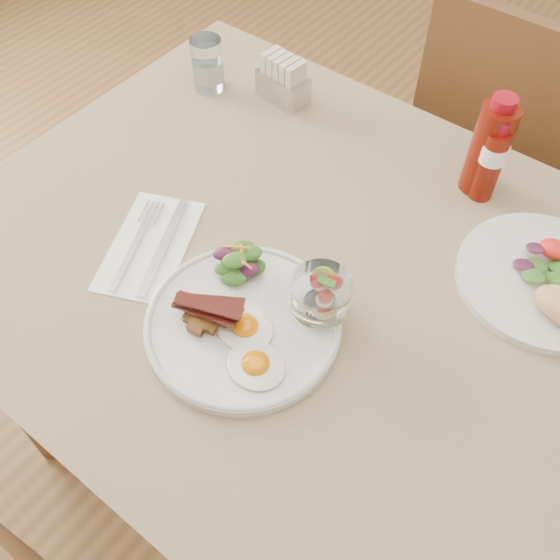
{
  "coord_description": "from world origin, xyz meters",
  "views": [
    {
      "loc": [
        0.24,
        -0.5,
        1.5
      ],
      "look_at": [
        -0.08,
        -0.09,
        0.82
      ],
      "focal_mm": 40.0,
      "sensor_mm": 36.0,
      "label": 1
    }
  ],
  "objects_px": {
    "fruit_cup": "(321,294)",
    "water_glass": "(208,67)",
    "main_plate": "(243,324)",
    "second_plate": "(552,286)",
    "table": "(355,329)",
    "chair_far": "(510,168)",
    "sugar_caddy": "(283,81)",
    "hot_sauce_bottle": "(491,161)",
    "ketchup_bottle": "(489,147)"
  },
  "relations": [
    {
      "from": "main_plate",
      "to": "water_glass",
      "type": "xyz_separation_m",
      "value": [
        -0.41,
        0.4,
        0.04
      ]
    },
    {
      "from": "water_glass",
      "to": "main_plate",
      "type": "bearing_deg",
      "value": -43.64
    },
    {
      "from": "water_glass",
      "to": "chair_far",
      "type": "bearing_deg",
      "value": 38.9
    },
    {
      "from": "fruit_cup",
      "to": "sugar_caddy",
      "type": "height_order",
      "value": "fruit_cup"
    },
    {
      "from": "main_plate",
      "to": "fruit_cup",
      "type": "bearing_deg",
      "value": 44.74
    },
    {
      "from": "sugar_caddy",
      "to": "second_plate",
      "type": "bearing_deg",
      "value": -4.96
    },
    {
      "from": "fruit_cup",
      "to": "ketchup_bottle",
      "type": "xyz_separation_m",
      "value": [
        0.05,
        0.39,
        0.02
      ]
    },
    {
      "from": "main_plate",
      "to": "water_glass",
      "type": "distance_m",
      "value": 0.57
    },
    {
      "from": "table",
      "to": "hot_sauce_bottle",
      "type": "bearing_deg",
      "value": 81.92
    },
    {
      "from": "chair_far",
      "to": "ketchup_bottle",
      "type": "height_order",
      "value": "ketchup_bottle"
    },
    {
      "from": "table",
      "to": "fruit_cup",
      "type": "xyz_separation_m",
      "value": [
        -0.02,
        -0.07,
        0.15
      ]
    },
    {
      "from": "second_plate",
      "to": "hot_sauce_bottle",
      "type": "height_order",
      "value": "hot_sauce_bottle"
    },
    {
      "from": "sugar_caddy",
      "to": "table",
      "type": "bearing_deg",
      "value": -31.6
    },
    {
      "from": "chair_far",
      "to": "sugar_caddy",
      "type": "relative_size",
      "value": 8.92
    },
    {
      "from": "table",
      "to": "sugar_caddy",
      "type": "relative_size",
      "value": 12.76
    },
    {
      "from": "chair_far",
      "to": "main_plate",
      "type": "relative_size",
      "value": 3.32
    },
    {
      "from": "hot_sauce_bottle",
      "to": "fruit_cup",
      "type": "bearing_deg",
      "value": -100.3
    },
    {
      "from": "second_plate",
      "to": "table",
      "type": "bearing_deg",
      "value": -140.98
    },
    {
      "from": "table",
      "to": "main_plate",
      "type": "relative_size",
      "value": 4.75
    },
    {
      "from": "main_plate",
      "to": "fruit_cup",
      "type": "relative_size",
      "value": 3.27
    },
    {
      "from": "fruit_cup",
      "to": "ketchup_bottle",
      "type": "bearing_deg",
      "value": 82.21
    },
    {
      "from": "second_plate",
      "to": "water_glass",
      "type": "height_order",
      "value": "water_glass"
    },
    {
      "from": "main_plate",
      "to": "sugar_caddy",
      "type": "xyz_separation_m",
      "value": [
        -0.28,
        0.45,
        0.03
      ]
    },
    {
      "from": "ketchup_bottle",
      "to": "sugar_caddy",
      "type": "xyz_separation_m",
      "value": [
        -0.41,
        -0.01,
        -0.05
      ]
    },
    {
      "from": "second_plate",
      "to": "sugar_caddy",
      "type": "distance_m",
      "value": 0.61
    },
    {
      "from": "fruit_cup",
      "to": "sugar_caddy",
      "type": "distance_m",
      "value": 0.52
    },
    {
      "from": "ketchup_bottle",
      "to": "sugar_caddy",
      "type": "relative_size",
      "value": 1.73
    },
    {
      "from": "fruit_cup",
      "to": "ketchup_bottle",
      "type": "distance_m",
      "value": 0.39
    },
    {
      "from": "hot_sauce_bottle",
      "to": "water_glass",
      "type": "xyz_separation_m",
      "value": [
        -0.56,
        -0.05,
        -0.03
      ]
    },
    {
      "from": "hot_sauce_bottle",
      "to": "second_plate",
      "type": "bearing_deg",
      "value": -35.31
    },
    {
      "from": "ketchup_bottle",
      "to": "fruit_cup",
      "type": "bearing_deg",
      "value": -97.79
    },
    {
      "from": "ketchup_bottle",
      "to": "second_plate",
      "type": "bearing_deg",
      "value": -36.44
    },
    {
      "from": "second_plate",
      "to": "fruit_cup",
      "type": "bearing_deg",
      "value": -134.36
    },
    {
      "from": "chair_far",
      "to": "sugar_caddy",
      "type": "distance_m",
      "value": 0.59
    },
    {
      "from": "chair_far",
      "to": "water_glass",
      "type": "xyz_separation_m",
      "value": [
        -0.52,
        -0.42,
        0.27
      ]
    },
    {
      "from": "ketchup_bottle",
      "to": "main_plate",
      "type": "bearing_deg",
      "value": -105.72
    },
    {
      "from": "table",
      "to": "water_glass",
      "type": "height_order",
      "value": "water_glass"
    },
    {
      "from": "chair_far",
      "to": "water_glass",
      "type": "bearing_deg",
      "value": -141.1
    },
    {
      "from": "main_plate",
      "to": "ketchup_bottle",
      "type": "height_order",
      "value": "ketchup_bottle"
    },
    {
      "from": "main_plate",
      "to": "hot_sauce_bottle",
      "type": "height_order",
      "value": "hot_sauce_bottle"
    },
    {
      "from": "main_plate",
      "to": "sugar_caddy",
      "type": "relative_size",
      "value": 2.69
    },
    {
      "from": "table",
      "to": "chair_far",
      "type": "distance_m",
      "value": 0.68
    },
    {
      "from": "chair_far",
      "to": "sugar_caddy",
      "type": "xyz_separation_m",
      "value": [
        -0.38,
        -0.36,
        0.27
      ]
    },
    {
      "from": "main_plate",
      "to": "second_plate",
      "type": "distance_m",
      "value": 0.46
    },
    {
      "from": "main_plate",
      "to": "fruit_cup",
      "type": "height_order",
      "value": "fruit_cup"
    },
    {
      "from": "fruit_cup",
      "to": "second_plate",
      "type": "distance_m",
      "value": 0.35
    },
    {
      "from": "table",
      "to": "second_plate",
      "type": "bearing_deg",
      "value": 39.02
    },
    {
      "from": "table",
      "to": "second_plate",
      "type": "relative_size",
      "value": 5.08
    },
    {
      "from": "chair_far",
      "to": "fruit_cup",
      "type": "distance_m",
      "value": 0.79
    },
    {
      "from": "fruit_cup",
      "to": "water_glass",
      "type": "bearing_deg",
      "value": 147.12
    }
  ]
}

